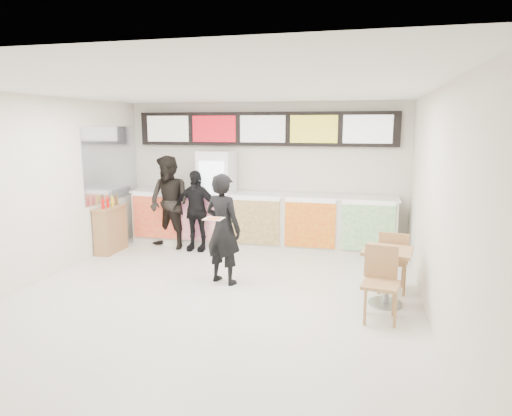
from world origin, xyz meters
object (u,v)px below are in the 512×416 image
(service_counter, at_px, (259,220))
(condiment_ledge, at_px, (111,229))
(customer_main, at_px, (223,229))
(customer_left, at_px, (169,203))
(cafe_table, at_px, (387,266))
(customer_mid, at_px, (196,211))
(drinks_fridge, at_px, (217,198))

(service_counter, relative_size, condiment_ledge, 5.06)
(customer_main, bearing_deg, customer_left, -25.29)
(customer_main, distance_m, cafe_table, 2.57)
(service_counter, distance_m, customer_left, 1.90)
(service_counter, distance_m, customer_main, 2.32)
(service_counter, distance_m, condiment_ledge, 3.02)
(condiment_ledge, bearing_deg, customer_mid, 18.69)
(customer_main, distance_m, customer_mid, 2.10)
(service_counter, xyz_separation_m, cafe_table, (2.47, -2.64, -0.01))
(customer_mid, height_order, condiment_ledge, customer_mid)
(cafe_table, xyz_separation_m, condiment_ledge, (-5.29, 1.55, -0.09))
(service_counter, xyz_separation_m, drinks_fridge, (-0.93, 0.02, 0.43))
(customer_mid, distance_m, condiment_ledge, 1.74)
(drinks_fridge, height_order, customer_mid, drinks_fridge)
(cafe_table, bearing_deg, service_counter, 142.46)
(customer_left, distance_m, condiment_ledge, 1.28)
(drinks_fridge, xyz_separation_m, customer_left, (-0.84, -0.56, -0.04))
(cafe_table, height_order, condiment_ledge, condiment_ledge)
(service_counter, bearing_deg, cafe_table, -46.84)
(drinks_fridge, height_order, customer_main, drinks_fridge)
(customer_left, bearing_deg, condiment_ledge, -132.32)
(drinks_fridge, distance_m, customer_mid, 0.65)
(customer_main, height_order, customer_mid, customer_main)
(service_counter, distance_m, customer_mid, 1.34)
(drinks_fridge, bearing_deg, service_counter, -0.99)
(customer_main, relative_size, cafe_table, 1.05)
(customer_left, xyz_separation_m, cafe_table, (4.25, -2.10, -0.40))
(drinks_fridge, bearing_deg, customer_left, -146.40)
(drinks_fridge, height_order, customer_left, drinks_fridge)
(customer_main, distance_m, condiment_ledge, 3.05)
(customer_left, height_order, cafe_table, customer_left)
(service_counter, distance_m, drinks_fridge, 1.03)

